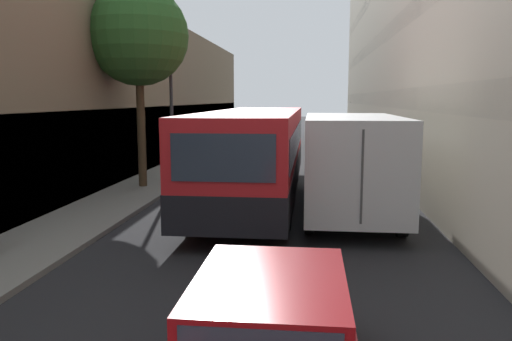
% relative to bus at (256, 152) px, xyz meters
% --- Properties ---
extents(ground_plane, '(150.00, 150.00, 0.00)m').
position_rel_bus_xyz_m(ground_plane, '(0.60, -0.41, -1.51)').
color(ground_plane, '#232326').
extents(sidewalk_left, '(2.24, 60.00, 0.12)m').
position_rel_bus_xyz_m(sidewalk_left, '(-4.18, -0.41, -1.44)').
color(sidewalk_left, gray).
rests_on(sidewalk_left, ground_plane).
extents(building_left_shopfront, '(2.40, 60.00, 7.07)m').
position_rel_bus_xyz_m(building_left_shopfront, '(-6.40, -0.41, 1.71)').
color(building_left_shopfront, '#847056').
rests_on(building_left_shopfront, ground_plane).
extents(bus, '(2.57, 11.93, 2.80)m').
position_rel_bus_xyz_m(bus, '(0.00, 0.00, 0.00)').
color(bus, red).
rests_on(bus, ground_plane).
extents(box_truck, '(2.37, 7.74, 2.73)m').
position_rel_bus_xyz_m(box_truck, '(2.76, -1.35, 0.02)').
color(box_truck, silver).
rests_on(box_truck, ground_plane).
extents(panel_van, '(1.84, 4.34, 2.00)m').
position_rel_bus_xyz_m(panel_van, '(-2.00, 12.76, -0.39)').
color(panel_van, navy).
rests_on(panel_van, ground_plane).
extents(street_lamp, '(0.36, 0.80, 7.16)m').
position_rel_bus_xyz_m(street_lamp, '(-3.31, 2.16, 3.54)').
color(street_lamp, '#38383D').
rests_on(street_lamp, sidewalk_left).
extents(street_tree_left, '(3.41, 3.41, 6.88)m').
position_rel_bus_xyz_m(street_tree_left, '(-4.18, 1.35, 3.77)').
color(street_tree_left, '#4C3823').
rests_on(street_tree_left, sidewalk_left).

